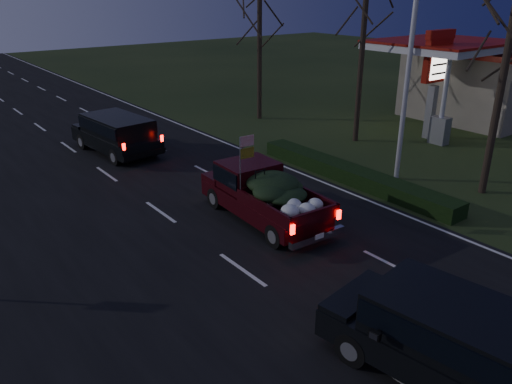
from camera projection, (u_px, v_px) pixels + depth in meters
ground at (242, 270)px, 14.27m from camera, size 120.00×120.00×0.00m
road_asphalt at (242, 270)px, 14.26m from camera, size 14.00×120.00×0.02m
hedge_row at (351, 174)px, 20.75m from camera, size 1.00×10.00×0.60m
light_pole at (411, 45)px, 19.02m from camera, size 0.50×0.90×9.16m
gas_price_pylon at (437, 67)px, 25.53m from camera, size 2.00×0.41×5.57m
gas_station_building at (493, 82)px, 31.44m from camera, size 10.00×7.00×4.00m
gas_canopy at (443, 50)px, 27.17m from camera, size 7.10×6.10×4.88m
bare_tree_near at (509, 46)px, 17.61m from camera, size 3.60×3.60×7.50m
bare_tree_mid at (365, 14)px, 24.05m from camera, size 3.60×3.60×8.50m
bare_tree_far at (260, 30)px, 29.05m from camera, size 3.60×3.60×7.00m
pickup_truck at (263, 191)px, 17.07m from camera, size 2.29×5.37×2.77m
lead_suv at (117, 131)px, 23.95m from camera, size 2.64×5.37×1.49m
rear_suv at (461, 338)px, 9.76m from camera, size 2.90×5.40×1.48m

